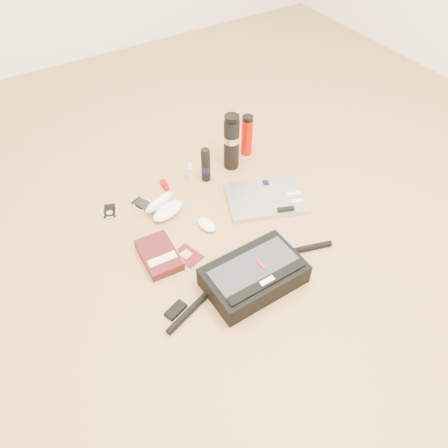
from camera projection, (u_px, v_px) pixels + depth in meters
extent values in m
plane|color=#A97C46|center=(232.00, 237.00, 1.95)|extent=(4.00, 4.00, 0.00)
cube|color=black|center=(254.00, 276.00, 1.74)|extent=(0.39, 0.25, 0.10)
cube|color=#2B2D32|center=(256.00, 269.00, 1.70)|extent=(0.35, 0.18, 0.01)
cube|color=black|center=(267.00, 282.00, 1.65)|extent=(0.35, 0.04, 0.01)
cube|color=#F4EDBF|center=(267.00, 281.00, 1.65)|extent=(0.06, 0.02, 0.01)
cube|color=#B11F15|center=(261.00, 265.00, 1.70)|extent=(0.01, 0.05, 0.01)
cylinder|color=black|center=(190.00, 311.00, 1.67)|extent=(0.24, 0.10, 0.03)
cylinder|color=black|center=(305.00, 249.00, 1.88)|extent=(0.24, 0.10, 0.03)
cube|color=black|center=(176.00, 310.00, 1.68)|extent=(0.10, 0.07, 0.02)
cube|color=#B2B2B4|center=(266.00, 198.00, 2.10)|extent=(0.44, 0.38, 0.02)
cube|color=black|center=(266.00, 183.00, 2.16)|extent=(0.04, 0.04, 0.00)
cube|color=silver|center=(294.00, 194.00, 2.10)|extent=(0.07, 0.04, 0.01)
cube|color=silver|center=(297.00, 201.00, 2.06)|extent=(0.06, 0.04, 0.01)
cube|color=black|center=(286.00, 209.00, 2.02)|extent=(0.08, 0.05, 0.01)
cube|color=#3F0F10|center=(159.00, 255.00, 1.85)|extent=(0.16, 0.23, 0.04)
cube|color=beige|center=(174.00, 249.00, 1.87)|extent=(0.02, 0.21, 0.03)
cube|color=beige|center=(162.00, 259.00, 1.81)|extent=(0.12, 0.05, 0.00)
cube|color=#530C11|center=(188.00, 256.00, 1.87)|extent=(0.11, 0.14, 0.00)
cube|color=#F1CC54|center=(186.00, 254.00, 1.87)|extent=(0.05, 0.05, 0.00)
ellipsoid|color=white|center=(207.00, 225.00, 1.97)|extent=(0.07, 0.11, 0.03)
ellipsoid|color=white|center=(168.00, 211.00, 2.02)|extent=(0.19, 0.13, 0.05)
ellipsoid|color=white|center=(159.00, 202.00, 2.03)|extent=(0.19, 0.14, 0.10)
ellipsoid|color=black|center=(163.00, 214.00, 2.00)|extent=(0.05, 0.04, 0.02)
ellipsoid|color=black|center=(173.00, 206.00, 2.04)|extent=(0.05, 0.04, 0.02)
cylinder|color=black|center=(168.00, 210.00, 2.02)|extent=(0.03, 0.01, 0.01)
cube|color=black|center=(110.00, 211.00, 2.05)|extent=(0.08, 0.10, 0.01)
cylinder|color=#B7B7BA|center=(110.00, 213.00, 2.04)|extent=(0.04, 0.04, 0.00)
torus|color=silver|center=(110.00, 211.00, 2.05)|extent=(0.10, 0.10, 0.01)
cube|color=black|center=(143.00, 205.00, 2.08)|extent=(0.09, 0.12, 0.01)
cube|color=black|center=(143.00, 204.00, 2.08)|extent=(0.07, 0.09, 0.00)
torus|color=white|center=(143.00, 205.00, 2.08)|extent=(0.11, 0.11, 0.01)
cube|color=#9E0005|center=(164.00, 184.00, 2.17)|extent=(0.03, 0.05, 0.02)
cube|color=#A20E14|center=(167.00, 188.00, 2.15)|extent=(0.02, 0.02, 0.02)
cylinder|color=#A7A7AA|center=(162.00, 180.00, 2.19)|extent=(0.02, 0.03, 0.02)
cylinder|color=#AAD6E6|center=(190.00, 174.00, 2.18)|extent=(0.03, 0.03, 0.08)
cylinder|color=white|center=(190.00, 167.00, 2.14)|extent=(0.02, 0.02, 0.02)
cylinder|color=white|center=(190.00, 165.00, 2.13)|extent=(0.01, 0.01, 0.01)
cylinder|color=black|center=(206.00, 165.00, 2.15)|extent=(0.06, 0.06, 0.18)
cylinder|color=black|center=(206.00, 168.00, 2.16)|extent=(0.06, 0.06, 0.04)
ellipsoid|color=black|center=(205.00, 150.00, 2.08)|extent=(0.05, 0.05, 0.02)
cylinder|color=black|center=(231.00, 144.00, 2.19)|extent=(0.10, 0.10, 0.28)
cylinder|color=#B1B2B4|center=(232.00, 139.00, 2.16)|extent=(0.10, 0.10, 0.03)
cylinder|color=black|center=(232.00, 118.00, 2.08)|extent=(0.09, 0.09, 0.03)
cylinder|color=#B80B00|center=(247.00, 137.00, 2.29)|extent=(0.07, 0.07, 0.21)
cylinder|color=black|center=(248.00, 118.00, 2.21)|extent=(0.07, 0.07, 0.02)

